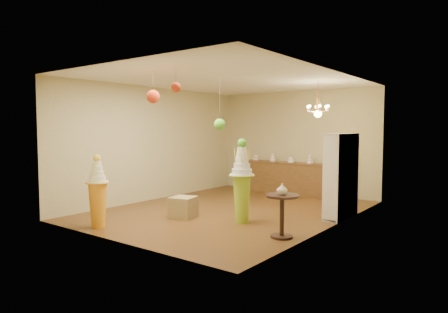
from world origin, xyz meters
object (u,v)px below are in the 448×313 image
Objects in this scene: round_table at (282,210)px; pedestal_orange at (98,198)px; pedestal_green at (242,188)px; sideboard at (291,177)px.

pedestal_orange is at bearing -154.76° from round_table.
pedestal_green is 3.94m from sideboard.
pedestal_green is at bearing 45.07° from pedestal_orange.
pedestal_green reaches higher than sideboard.
pedestal_green reaches higher than round_table.
pedestal_orange is 3.51m from round_table.
round_table is at bearing -22.52° from pedestal_green.
pedestal_orange is at bearing -100.50° from sideboard.
pedestal_orange is at bearing -134.93° from pedestal_green.
pedestal_orange reaches higher than round_table.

